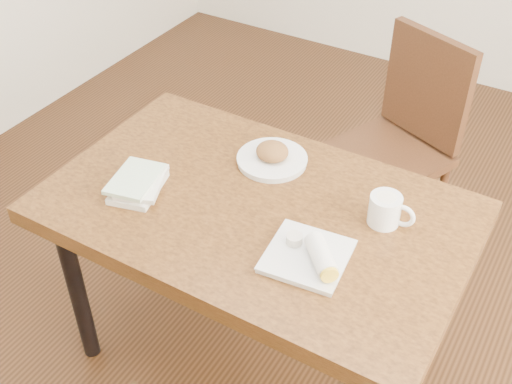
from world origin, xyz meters
The scene contains 7 objects.
ground centered at (0.00, 0.00, -0.01)m, with size 4.00×5.00×0.01m, color #472814.
table centered at (0.00, 0.00, 0.67)m, with size 1.30×0.81×0.75m.
chair_far centered at (0.16, 0.90, 0.55)m, with size 0.55×0.55×0.95m.
plate_scone centered at (-0.07, 0.22, 0.77)m, with size 0.24×0.24×0.07m.
coffee_mug centered at (0.37, 0.12, 0.80)m, with size 0.14×0.10×0.10m.
plate_burrito centered at (0.26, -0.13, 0.77)m, with size 0.25×0.25×0.07m.
book_stack centered at (-0.35, -0.13, 0.78)m, with size 0.19×0.23×0.05m.
Camera 1 is at (0.77, -1.29, 2.02)m, focal length 45.00 mm.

